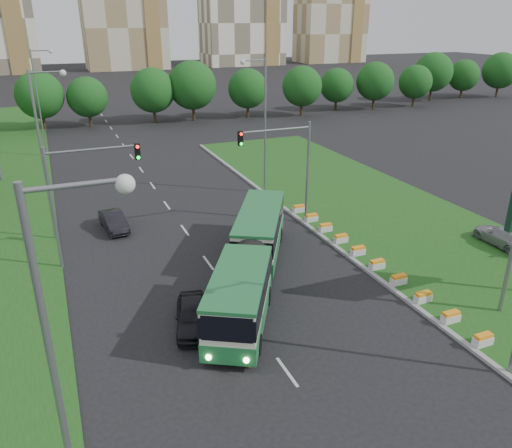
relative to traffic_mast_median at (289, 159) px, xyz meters
name	(u,v)px	position (x,y,z in m)	size (l,w,h in m)	color
ground	(288,297)	(-4.78, -10.00, -5.35)	(360.00, 360.00, 0.00)	black
grass_median	(389,218)	(8.22, -2.00, -5.27)	(14.00, 60.00, 0.15)	#1B4B15
median_kerb	(314,230)	(1.27, -2.00, -5.26)	(0.30, 60.00, 0.18)	gray
lane_markings	(162,198)	(-7.78, 10.00, -5.35)	(0.20, 100.00, 0.01)	beige
flower_planters	(367,257)	(1.92, -8.10, -4.90)	(1.10, 20.30, 0.60)	silver
traffic_mast_median	(289,159)	(0.00, 0.00, 0.00)	(5.76, 0.32, 8.00)	gray
traffic_mast_left	(77,187)	(-15.16, -1.00, 0.00)	(5.76, 0.32, 8.00)	gray
street_lamps	(188,161)	(-7.78, 0.00, 0.65)	(36.00, 60.00, 12.00)	gray
tree_line	(192,92)	(5.22, 45.00, -0.85)	(120.00, 8.00, 9.00)	#15511A
midrise_east	(331,4)	(85.22, 140.00, 14.65)	(24.00, 14.00, 40.00)	beige
articulated_bus	(245,258)	(-6.51, -7.51, -3.64)	(2.64, 16.92, 2.79)	beige
car_left_near	(192,316)	(-10.78, -10.87, -4.62)	(1.72, 4.27, 1.45)	black
car_left_far	(114,221)	(-12.74, 4.22, -4.65)	(1.47, 4.22, 1.39)	black
car_median	(504,236)	(12.26, -9.63, -4.52)	(1.91, 4.70, 1.37)	#9799A0
pedestrian	(248,350)	(-9.26, -14.90, -4.46)	(0.65, 0.43, 1.78)	gray
shopping_trolley	(257,347)	(-8.47, -14.08, -5.06)	(0.35, 0.37, 0.59)	orange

